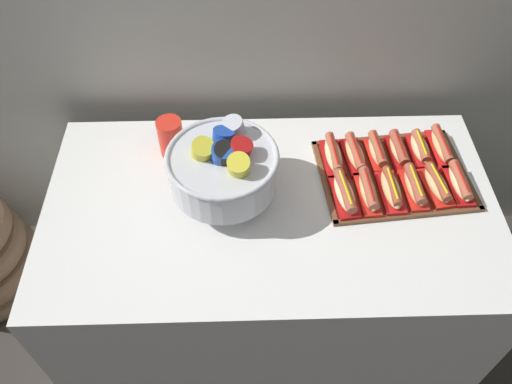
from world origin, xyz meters
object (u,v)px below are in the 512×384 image
at_px(hot_dog_10, 420,149).
at_px(hot_dog_5, 459,183).
at_px(serving_tray, 393,175).
at_px(hot_dog_9, 398,150).
at_px(cup_stack, 171,138).
at_px(hot_dog_2, 391,189).
at_px(punch_bowl, 223,167).
at_px(hot_dog_3, 414,187).
at_px(hot_dog_6, 333,155).
at_px(hot_dog_1, 368,191).
at_px(hot_dog_8, 377,152).
at_px(hot_dog_0, 344,194).
at_px(buffet_table, 269,264).
at_px(hot_dog_11, 441,146).
at_px(hot_dog_7, 355,154).
at_px(hot_dog_4, 437,185).

bearing_deg(hot_dog_10, hot_dog_5, -60.18).
bearing_deg(serving_tray, hot_dog_10, 41.63).
distance_m(hot_dog_9, cup_stack, 0.77).
bearing_deg(hot_dog_2, punch_bowl, 178.55).
bearing_deg(hot_dog_3, hot_dog_5, 5.37).
distance_m(hot_dog_6, hot_dog_10, 0.30).
relative_size(hot_dog_1, hot_dog_8, 1.12).
distance_m(hot_dog_0, hot_dog_3, 0.23).
distance_m(buffet_table, hot_dog_5, 0.72).
relative_size(serving_tray, hot_dog_8, 3.18).
bearing_deg(hot_dog_8, hot_dog_6, -174.63).
height_order(serving_tray, hot_dog_10, hot_dog_10).
height_order(buffet_table, hot_dog_11, hot_dog_11).
bearing_deg(buffet_table, hot_dog_5, 3.85).
bearing_deg(hot_dog_7, hot_dog_4, -30.88).
bearing_deg(punch_bowl, buffet_table, -12.79).
height_order(hot_dog_4, hot_dog_11, hot_dog_4).
bearing_deg(hot_dog_10, hot_dog_1, -138.37).
bearing_deg(hot_dog_4, hot_dog_1, -174.63).
distance_m(buffet_table, hot_dog_0, 0.46).
bearing_deg(hot_dog_6, hot_dog_10, 5.37).
xyz_separation_m(hot_dog_7, hot_dog_10, (0.22, 0.02, -0.00)).
distance_m(hot_dog_3, hot_dog_4, 0.08).
relative_size(serving_tray, cup_stack, 3.63).
bearing_deg(hot_dog_1, hot_dog_10, 41.63).
relative_size(hot_dog_4, hot_dog_9, 1.08).
height_order(hot_dog_8, hot_dog_11, hot_dog_8).
distance_m(hot_dog_3, hot_dog_10, 0.18).
height_order(hot_dog_6, punch_bowl, punch_bowl).
height_order(hot_dog_6, cup_stack, cup_stack).
height_order(hot_dog_1, hot_dog_11, hot_dog_1).
distance_m(hot_dog_1, cup_stack, 0.67).
xyz_separation_m(hot_dog_5, punch_bowl, (-0.75, -0.01, 0.11)).
bearing_deg(hot_dog_10, hot_dog_2, -126.90).
xyz_separation_m(hot_dog_4, hot_dog_8, (-0.16, 0.15, 0.00)).
height_order(serving_tray, hot_dog_8, hot_dog_8).
relative_size(hot_dog_2, hot_dog_6, 1.01).
relative_size(hot_dog_9, cup_stack, 1.15).
xyz_separation_m(hot_dog_11, punch_bowl, (-0.73, -0.17, 0.11)).
xyz_separation_m(hot_dog_2, punch_bowl, (-0.52, 0.01, 0.11)).
bearing_deg(hot_dog_7, hot_dog_9, 5.37).
bearing_deg(cup_stack, hot_dog_11, -1.88).
bearing_deg(hot_dog_8, hot_dog_1, -109.07).
xyz_separation_m(hot_dog_4, hot_dog_5, (0.07, 0.01, -0.00)).
height_order(hot_dog_7, hot_dog_8, hot_dog_8).
bearing_deg(hot_dog_5, hot_dog_2, -174.63).
height_order(buffet_table, hot_dog_5, hot_dog_5).
bearing_deg(cup_stack, hot_dog_8, -4.24).
height_order(hot_dog_3, hot_dog_10, hot_dog_3).
bearing_deg(hot_dog_7, hot_dog_10, 5.37).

